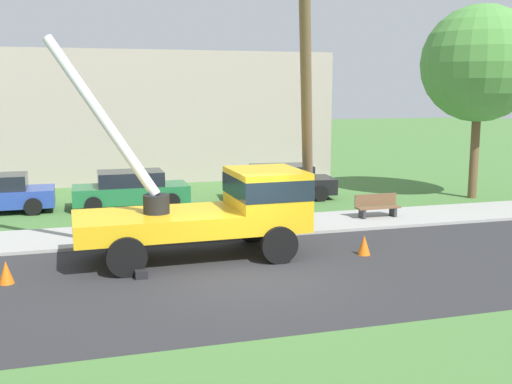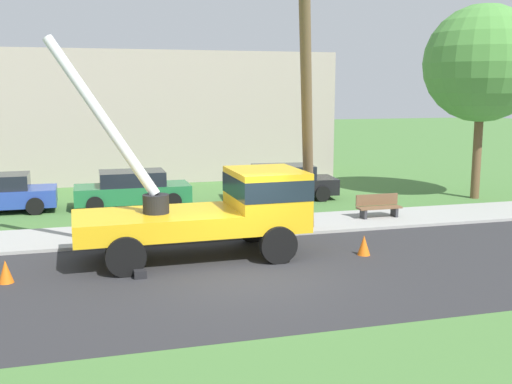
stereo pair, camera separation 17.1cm
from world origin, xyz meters
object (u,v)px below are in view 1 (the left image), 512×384
object	(u,v)px
parked_sedan_black	(281,182)
parked_sedan_green	(131,189)
traffic_cone_behind	(6,272)
park_bench	(377,207)
utility_truck	(221,205)
leaning_utility_pole	(306,96)
traffic_cone_ahead	(364,245)
roadside_tree_near	(480,64)

from	to	relation	value
parked_sedan_black	parked_sedan_green	bearing A→B (deg)	-178.57
traffic_cone_behind	park_bench	xyz separation A→B (m)	(11.83, 4.09, 0.18)
parked_sedan_black	park_bench	bearing A→B (deg)	-68.52
utility_truck	leaning_utility_pole	world-z (taller)	leaning_utility_pole
traffic_cone_ahead	parked_sedan_black	distance (m)	9.05
utility_truck	traffic_cone_behind	size ratio (longest dim) A/B	12.15
traffic_cone_ahead	parked_sedan_green	size ratio (longest dim) A/B	0.13
traffic_cone_behind	roadside_tree_near	bearing A→B (deg)	21.29
traffic_cone_ahead	parked_sedan_green	xyz separation A→B (m)	(-5.63, 8.87, 0.43)
leaning_utility_pole	roadside_tree_near	bearing A→B (deg)	28.22
traffic_cone_ahead	park_bench	size ratio (longest dim) A/B	0.35
parked_sedan_black	roadside_tree_near	size ratio (longest dim) A/B	0.57
roadside_tree_near	park_bench	bearing A→B (deg)	-154.46
utility_truck	park_bench	xyz separation A→B (m)	(6.34, 3.04, -0.95)
traffic_cone_behind	parked_sedan_black	xyz separation A→B (m)	(9.90, 8.98, 0.43)
parked_sedan_black	traffic_cone_ahead	bearing A→B (deg)	-93.80
traffic_cone_behind	park_bench	world-z (taller)	park_bench
leaning_utility_pole	park_bench	xyz separation A→B (m)	(3.60, 2.28, -3.89)
park_bench	roadside_tree_near	world-z (taller)	roadside_tree_near
traffic_cone_behind	roadside_tree_near	xyz separation A→B (m)	(17.75, 6.92, 5.29)
utility_truck	parked_sedan_green	xyz separation A→B (m)	(-1.82, 7.78, -0.70)
leaning_utility_pole	traffic_cone_ahead	xyz separation A→B (m)	(1.07, -1.85, -4.08)
traffic_cone_ahead	parked_sedan_black	size ratio (longest dim) A/B	0.12
traffic_cone_ahead	traffic_cone_behind	size ratio (longest dim) A/B	1.00
traffic_cone_ahead	roadside_tree_near	size ratio (longest dim) A/B	0.07
parked_sedan_green	parked_sedan_black	xyz separation A→B (m)	(6.23, 0.16, 0.00)
parked_sedan_green	parked_sedan_black	bearing A→B (deg)	1.43
traffic_cone_behind	parked_sedan_black	world-z (taller)	parked_sedan_black
traffic_cone_ahead	roadside_tree_near	world-z (taller)	roadside_tree_near
parked_sedan_black	traffic_cone_behind	bearing A→B (deg)	-137.79
traffic_cone_ahead	utility_truck	bearing A→B (deg)	164.06
leaning_utility_pole	roadside_tree_near	size ratio (longest dim) A/B	1.07
traffic_cone_behind	leaning_utility_pole	bearing A→B (deg)	12.38
leaning_utility_pole	traffic_cone_ahead	distance (m)	4.60
utility_truck	leaning_utility_pole	xyz separation A→B (m)	(2.74, 0.76, 2.95)
traffic_cone_behind	roadside_tree_near	world-z (taller)	roadside_tree_near
park_bench	parked_sedan_black	bearing A→B (deg)	111.48
parked_sedan_black	roadside_tree_near	bearing A→B (deg)	-14.73
traffic_cone_ahead	leaning_utility_pole	bearing A→B (deg)	120.06
parked_sedan_green	utility_truck	bearing A→B (deg)	-76.85
traffic_cone_behind	parked_sedan_green	world-z (taller)	parked_sedan_green
parked_sedan_green	roadside_tree_near	xyz separation A→B (m)	(14.08, -1.91, 4.86)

